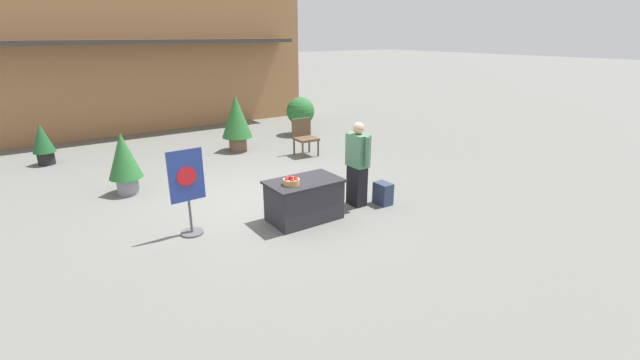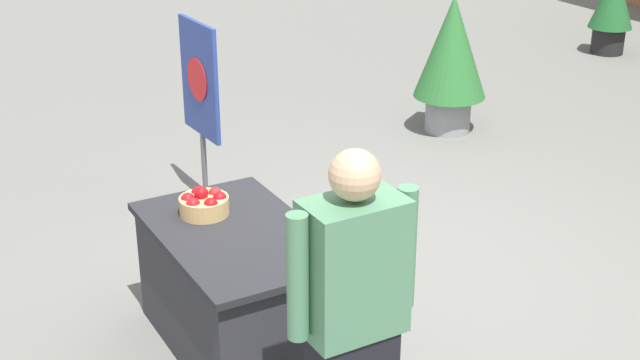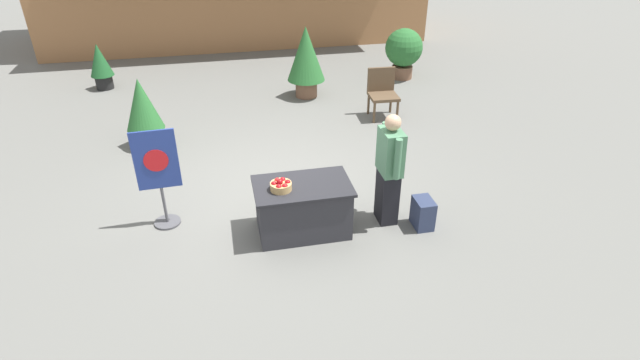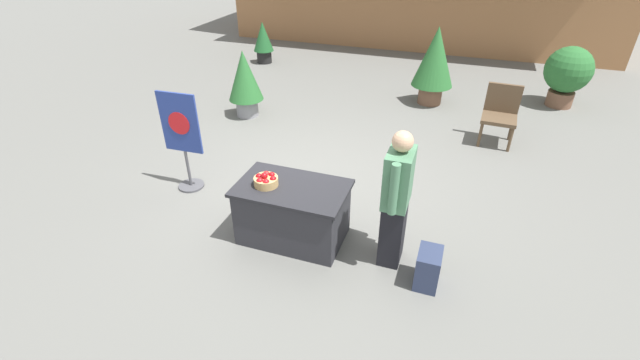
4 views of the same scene
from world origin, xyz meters
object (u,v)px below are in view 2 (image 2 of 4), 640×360
at_px(display_table, 239,290).
at_px(apple_basket, 204,203).
at_px(poster_board, 201,110).
at_px(potted_plant_far_right, 612,5).
at_px(person_visitor, 352,322).
at_px(potted_plant_far_left, 451,55).

distance_m(display_table, apple_basket, 0.51).
bearing_deg(poster_board, potted_plant_far_right, -166.66).
bearing_deg(potted_plant_far_right, apple_basket, -63.74).
xyz_separation_m(person_visitor, potted_plant_far_left, (-3.44, 3.13, -0.09)).
height_order(apple_basket, potted_plant_far_left, potted_plant_far_left).
xyz_separation_m(apple_basket, potted_plant_far_right, (-3.21, 6.50, -0.20)).
distance_m(apple_basket, potted_plant_far_right, 7.25).
relative_size(person_visitor, poster_board, 1.12).
distance_m(apple_basket, poster_board, 1.65).
distance_m(potted_plant_far_right, potted_plant_far_left, 3.53).
xyz_separation_m(person_visitor, poster_board, (-3.00, 0.55, -0.04)).
height_order(poster_board, potted_plant_far_left, poster_board).
distance_m(display_table, poster_board, 1.94).
xyz_separation_m(apple_basket, poster_board, (-1.53, 0.61, -0.01)).
xyz_separation_m(display_table, potted_plant_far_right, (-3.49, 6.43, 0.22)).
height_order(apple_basket, person_visitor, person_visitor).
bearing_deg(potted_plant_far_left, apple_basket, -58.31).
bearing_deg(apple_basket, person_visitor, 2.67).
bearing_deg(display_table, poster_board, 163.19).
xyz_separation_m(poster_board, potted_plant_far_left, (-0.44, 2.58, -0.05)).
bearing_deg(display_table, apple_basket, -167.39).
height_order(person_visitor, poster_board, person_visitor).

